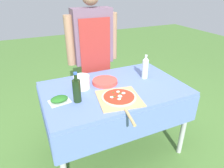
{
  "coord_description": "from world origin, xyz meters",
  "views": [
    {
      "loc": [
        -0.76,
        -1.6,
        1.72
      ],
      "look_at": [
        -0.02,
        0.0,
        0.83
      ],
      "focal_mm": 32.0,
      "sensor_mm": 36.0,
      "label": 1
    }
  ],
  "objects": [
    {
      "name": "water_bottle",
      "position": [
        0.4,
        0.06,
        0.92
      ],
      "size": [
        0.07,
        0.07,
        0.26
      ],
      "color": "silver",
      "rests_on": "prep_table"
    },
    {
      "name": "mixing_tub",
      "position": [
        -0.3,
        0.11,
        0.86
      ],
      "size": [
        0.16,
        0.16,
        0.13
      ],
      "primitive_type": "cylinder",
      "color": "silver",
      "rests_on": "prep_table"
    },
    {
      "name": "plate_stack",
      "position": [
        -0.05,
        0.12,
        0.81
      ],
      "size": [
        0.26,
        0.26,
        0.03
      ],
      "color": "#DB4C42",
      "rests_on": "prep_table"
    },
    {
      "name": "ground_plane",
      "position": [
        0.0,
        0.0,
        0.0
      ],
      "size": [
        12.0,
        12.0,
        0.0
      ],
      "primitive_type": "plane",
      "color": "#517F38"
    },
    {
      "name": "herb_container",
      "position": [
        -0.55,
        -0.05,
        0.82
      ],
      "size": [
        0.2,
        0.16,
        0.05
      ],
      "rotation": [
        0.0,
        0.0,
        0.14
      ],
      "color": "silver",
      "rests_on": "prep_table"
    },
    {
      "name": "prep_table",
      "position": [
        0.0,
        0.0,
        0.7
      ],
      "size": [
        1.42,
        0.9,
        0.79
      ],
      "color": "#607AB7",
      "rests_on": "ground"
    },
    {
      "name": "person_cook",
      "position": [
        0.01,
        0.63,
        1.0
      ],
      "size": [
        0.64,
        0.21,
        1.7
      ],
      "rotation": [
        0.0,
        0.0,
        3.13
      ],
      "color": "#70604C",
      "rests_on": "ground"
    },
    {
      "name": "oil_bottle",
      "position": [
        -0.41,
        -0.11,
        0.9
      ],
      "size": [
        0.07,
        0.07,
        0.28
      ],
      "color": "black",
      "rests_on": "prep_table"
    },
    {
      "name": "pizza_on_peel",
      "position": [
        -0.06,
        -0.23,
        0.81
      ],
      "size": [
        0.43,
        0.61,
        0.05
      ],
      "rotation": [
        0.0,
        0.0,
        -0.17
      ],
      "color": "tan",
      "rests_on": "prep_table"
    }
  ]
}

